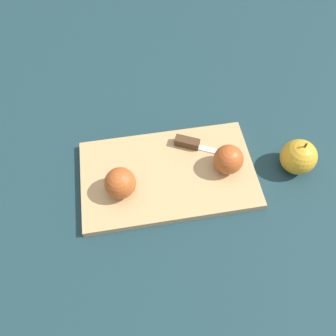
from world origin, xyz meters
TOP-DOWN VIEW (x-y plane):
  - ground_plane at (0.00, 0.00)m, footprint 4.00×4.00m
  - cutting_board at (0.00, 0.00)m, footprint 0.43×0.28m
  - apple_half_left at (-0.11, -0.02)m, footprint 0.07×0.07m
  - apple_half_right at (0.14, -0.02)m, footprint 0.07×0.07m
  - knife at (0.07, 0.06)m, footprint 0.13×0.09m
  - apple_whole at (0.30, -0.05)m, footprint 0.08×0.08m

SIDE VIEW (x-z plane):
  - ground_plane at x=0.00m, z-range 0.00..0.00m
  - cutting_board at x=0.00m, z-range 0.00..0.02m
  - knife at x=0.07m, z-range 0.02..0.04m
  - apple_whole at x=0.30m, z-range -0.01..0.09m
  - apple_half_right at x=0.14m, z-range 0.02..0.09m
  - apple_half_left at x=-0.11m, z-range 0.02..0.09m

